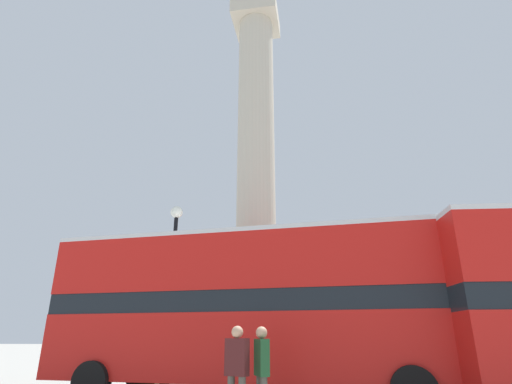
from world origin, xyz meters
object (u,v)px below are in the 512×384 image
equestrian_statue (467,338)px  pedestrian_near_lamp (262,368)px  bus_a (252,306)px  monument_column (256,240)px  pedestrian_by_plinth (237,368)px  street_lamp (172,278)px

equestrian_statue → pedestrian_near_lamp: size_ratio=3.20×
bus_a → equestrian_statue: 12.59m
monument_column → equestrian_statue: monument_column is taller
equestrian_statue → pedestrian_by_plinth: equestrian_statue is taller
monument_column → equestrian_statue: size_ratio=3.44×
equestrian_statue → pedestrian_by_plinth: 14.97m
street_lamp → pedestrian_by_plinth: street_lamp is taller
equestrian_statue → street_lamp: street_lamp is taller
monument_column → street_lamp: size_ratio=3.22×
monument_column → pedestrian_near_lamp: 9.91m
equestrian_statue → pedestrian_by_plinth: bearing=-127.2°
monument_column → equestrian_statue: bearing=22.3°
equestrian_statue → pedestrian_near_lamp: bearing=-126.1°
street_lamp → bus_a: bearing=-28.6°
bus_a → pedestrian_by_plinth: 3.52m
pedestrian_near_lamp → equestrian_statue: bearing=122.2°
bus_a → street_lamp: 3.62m
equestrian_statue → street_lamp: 13.91m
pedestrian_by_plinth → pedestrian_near_lamp: bearing=-139.2°
equestrian_statue → pedestrian_near_lamp: equestrian_statue is taller
monument_column → bus_a: (0.79, -5.56, -3.23)m
pedestrian_by_plinth → street_lamp: bearing=-33.7°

